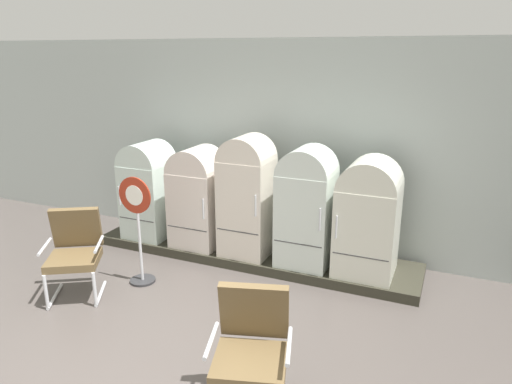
% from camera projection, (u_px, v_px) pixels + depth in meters
% --- Properties ---
extents(back_wall, '(11.76, 0.12, 2.97)m').
position_uv_depth(back_wall, '(270.00, 145.00, 6.75)').
color(back_wall, silver).
rests_on(back_wall, ground).
extents(display_plinth, '(4.58, 0.95, 0.13)m').
position_uv_depth(display_plinth, '(252.00, 253.00, 6.61)').
color(display_plinth, '#312F24').
rests_on(display_plinth, ground).
extents(refrigerator_0, '(0.64, 0.68, 1.42)m').
position_uv_depth(refrigerator_0, '(148.00, 187.00, 6.89)').
color(refrigerator_0, silver).
rests_on(refrigerator_0, display_plinth).
extents(refrigerator_1, '(0.67, 0.67, 1.41)m').
position_uv_depth(refrigerator_1, '(198.00, 194.00, 6.57)').
color(refrigerator_1, silver).
rests_on(refrigerator_1, display_plinth).
extents(refrigerator_2, '(0.64, 0.62, 1.63)m').
position_uv_depth(refrigerator_2, '(247.00, 193.00, 6.22)').
color(refrigerator_2, silver).
rests_on(refrigerator_2, display_plinth).
extents(refrigerator_3, '(0.67, 0.65, 1.54)m').
position_uv_depth(refrigerator_3, '(306.00, 203.00, 5.94)').
color(refrigerator_3, silver).
rests_on(refrigerator_3, display_plinth).
extents(refrigerator_4, '(0.71, 0.72, 1.46)m').
position_uv_depth(refrigerator_4, '(368.00, 214.00, 5.69)').
color(refrigerator_4, silver).
rests_on(refrigerator_4, display_plinth).
extents(armchair_left, '(0.82, 0.85, 1.03)m').
position_uv_depth(armchair_left, '(75.00, 249.00, 5.51)').
color(armchair_left, silver).
rests_on(armchair_left, ground).
extents(armchair_right, '(0.75, 0.79, 1.03)m').
position_uv_depth(armchair_right, '(251.00, 344.00, 3.71)').
color(armchair_right, silver).
rests_on(armchair_right, ground).
extents(sign_stand, '(0.45, 0.32, 1.38)m').
position_uv_depth(sign_stand, '(138.00, 233.00, 5.73)').
color(sign_stand, '#2D2D30').
rests_on(sign_stand, ground).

